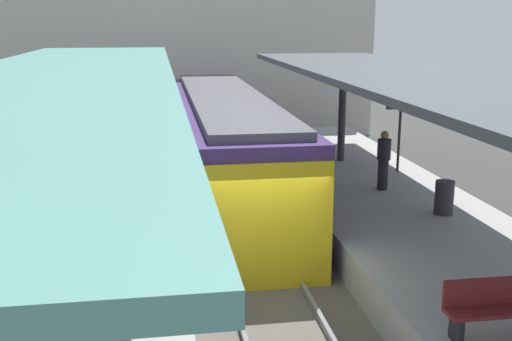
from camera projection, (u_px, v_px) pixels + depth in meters
ground_plane at (267, 300)px, 12.29m from camera, size 80.00×80.00×0.00m
platform_left at (69, 289)px, 11.59m from camera, size 4.40×28.00×1.00m
platform_right at (447, 265)px, 12.75m from camera, size 4.40×28.00×1.00m
track_ballast at (267, 295)px, 12.27m from camera, size 3.20×28.00×0.20m
rail_near_side at (231, 290)px, 12.12m from camera, size 0.08×28.00×0.14m
rail_far_side at (302, 285)px, 12.34m from camera, size 0.08×28.00×0.14m
commuter_train at (226, 145)px, 18.77m from camera, size 2.78×14.35×3.10m
canopy_left at (64, 77)px, 12.01m from camera, size 4.18×21.00×3.49m
canopy_right at (430, 84)px, 13.23m from camera, size 4.18×21.00×3.23m
platform_bench at (492, 307)px, 8.76m from camera, size 1.40×0.41×0.86m
platform_sign at (400, 118)px, 18.20m from camera, size 0.90×0.08×2.21m
litter_bin at (444, 198)px, 14.40m from camera, size 0.44×0.44×0.80m
passenger_near_bench at (384, 159)px, 16.39m from camera, size 0.36×0.36×1.60m
station_building_backdrop at (178, 19)px, 30.02m from camera, size 18.00×6.00×11.00m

